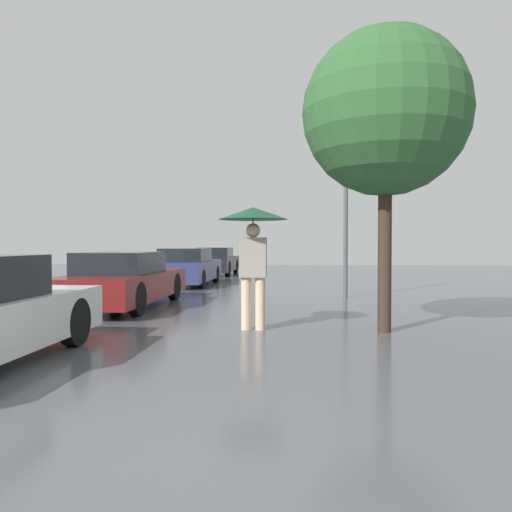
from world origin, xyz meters
The scene contains 7 objects.
ground_plane centered at (0.00, 0.00, 0.00)m, with size 60.00×60.00×0.00m, color #4C4F54.
pedestrian centered at (-0.16, 5.18, 1.55)m, with size 1.11×1.11×1.96m.
parked_car_second centered at (-3.26, 7.88, 0.57)m, with size 1.68×4.55×1.20m.
parked_car_third centered at (-3.21, 13.79, 0.57)m, with size 1.68×4.26×1.22m.
parked_car_farthest centered at (-3.17, 19.38, 0.58)m, with size 1.63×4.09×1.21m.
tree centered at (1.90, 5.15, 3.38)m, with size 2.57×2.57×4.68m.
street_lamp centered at (1.75, 10.15, 3.03)m, with size 0.37×0.37×4.28m.
Camera 1 is at (0.58, -2.72, 1.37)m, focal length 35.00 mm.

